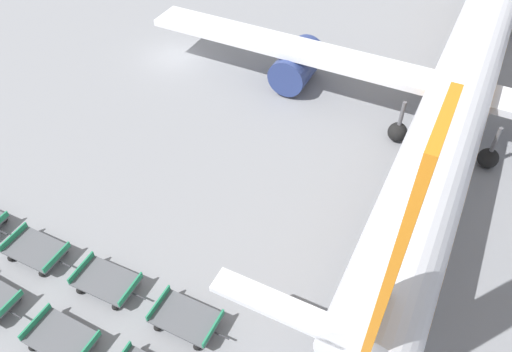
{
  "coord_description": "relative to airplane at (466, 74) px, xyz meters",
  "views": [
    {
      "loc": [
        22.51,
        -25.3,
        20.06
      ],
      "look_at": [
        12.97,
        -9.59,
        1.98
      ],
      "focal_mm": 35.0,
      "sensor_mm": 36.0,
      "label": 1
    }
  ],
  "objects": [
    {
      "name": "ground_plane",
      "position": [
        -20.02,
        -3.14,
        -3.47
      ],
      "size": [
        500.0,
        500.0,
        0.0
      ],
      "primitive_type": "plane",
      "color": "gray"
    },
    {
      "name": "baggage_dolly_row_mid_a_col_c",
      "position": [
        -14.3,
        -21.38,
        -2.98
      ],
      "size": [
        3.63,
        2.05,
        0.92
      ],
      "color": "#515459",
      "rests_on": "ground_plane"
    },
    {
      "name": "baggage_dolly_row_mid_a_col_e",
      "position": [
        -5.85,
        -20.55,
        -2.98
      ],
      "size": [
        3.63,
        2.06,
        0.92
      ],
      "color": "#515459",
      "rests_on": "ground_plane"
    },
    {
      "name": "baggage_dolly_row_near_col_d",
      "position": [
        -9.76,
        -24.01,
        -2.98
      ],
      "size": [
        3.61,
        2.02,
        0.92
      ],
      "color": "#515459",
      "rests_on": "ground_plane"
    },
    {
      "name": "baggage_dolly_row_mid_a_col_d",
      "position": [
        -10.12,
        -20.93,
        -2.98
      ],
      "size": [
        3.64,
        2.09,
        0.92
      ],
      "color": "#515459",
      "rests_on": "ground_plane"
    },
    {
      "name": "airplane",
      "position": [
        0.0,
        0.0,
        0.0
      ],
      "size": [
        42.32,
        45.58,
        13.81
      ],
      "color": "silver",
      "rests_on": "ground_plane"
    },
    {
      "name": "stand_guidance_stripe",
      "position": [
        2.34,
        -9.8,
        -3.47
      ],
      "size": [
        2.44,
        26.13,
        0.01
      ],
      "color": "white",
      "rests_on": "ground_plane"
    }
  ]
}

